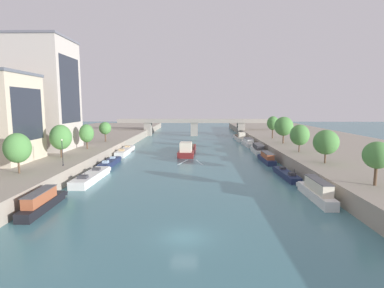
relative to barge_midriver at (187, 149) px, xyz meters
The scene contains 27 objects.
ground_plane 49.71m from the barge_midriver, 88.47° to the right, with size 400.00×400.00×0.00m, color #42757F.
quay_left 35.94m from the barge_midriver, behind, with size 36.00×170.00×2.52m, color gray.
quay_right 38.57m from the barge_midriver, ahead, with size 36.00×170.00×2.52m, color gray.
barge_midriver is the anchor object (origin of this frame).
wake_behind_barge 12.25m from the barge_midriver, 84.29° to the right, with size 5.60×5.99×0.03m.
moored_boat_left_second 45.37m from the barge_midriver, 110.52° to the right, with size 1.92×10.06×2.44m.
moored_boat_left_far 32.03m from the barge_midriver, 117.85° to the right, with size 2.89×12.91×2.34m.
moored_boat_left_lone 21.95m from the barge_midriver, 135.28° to the right, with size 2.05×11.19×2.15m.
moored_boat_left_downstream 15.92m from the barge_midriver, behind, with size 2.50×14.29×2.45m.
moored_boat_right_lone 42.17m from the barge_midriver, 64.32° to the right, with size 1.73×10.70×2.85m.
moored_boat_right_midway 31.20m from the barge_midriver, 54.91° to the right, with size 2.14×10.83×2.12m.
moored_boat_right_gap_after 21.22m from the barge_midriver, 33.22° to the right, with size 2.00×10.55×2.25m.
moored_boat_right_far 18.34m from the barge_midriver, ahead, with size 2.45×11.25×2.44m.
moored_boat_right_upstream 23.75m from the barge_midriver, 39.98° to the left, with size 2.65×11.51×2.37m.
moored_boat_right_near 34.91m from the barge_midriver, 59.57° to the left, with size 3.00×15.12×3.17m.
tree_left_past_mid 41.74m from the barge_midriver, 124.56° to the right, with size 3.76×3.76×5.91m.
tree_left_end_of_row 31.59m from the barge_midriver, 138.27° to the right, with size 3.98×3.98×6.23m.
tree_left_nearest 24.90m from the barge_midriver, 156.87° to the right, with size 3.21×3.21×5.61m.
tree_left_far 23.40m from the barge_midriver, 169.24° to the left, with size 3.23×3.23×5.35m.
tree_right_by_lamp 47.26m from the barge_midriver, 58.42° to the right, with size 3.33×3.33×5.48m.
tree_right_third 35.77m from the barge_midriver, 46.33° to the right, with size 4.21×4.21×5.74m.
tree_right_second 28.02m from the barge_midriver, 28.84° to the right, with size 3.99×3.99×5.83m.
tree_right_midway 25.60m from the barge_midriver, ahead, with size 4.77×4.77×6.90m.
tree_right_end_of_row 29.02m from the barge_midriver, 28.03° to the left, with size 3.46×3.46×6.58m.
lamppost_left_bank 34.78m from the barge_midriver, 124.35° to the right, with size 0.28×0.28×4.39m.
building_left_tall 36.96m from the barge_midriver, 163.62° to the right, with size 15.21×12.86×24.46m.
bridge_far 45.54m from the barge_midriver, 88.32° to the left, with size 61.74×4.40×6.79m.
Camera 1 is at (1.21, -27.16, 12.43)m, focal length 28.23 mm.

